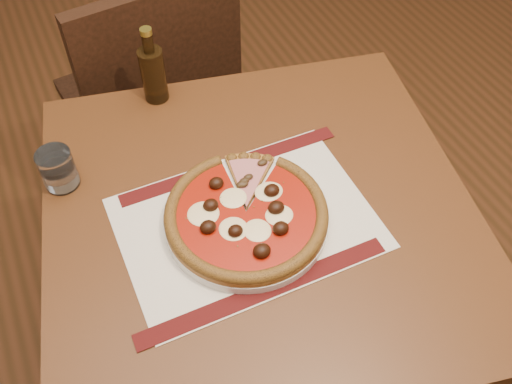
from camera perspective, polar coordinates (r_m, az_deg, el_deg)
table at (r=1.15m, az=0.42°, el=-4.85°), size 0.95×0.95×0.75m
chair_far at (r=1.67m, az=-10.10°, el=9.38°), size 0.47×0.47×0.91m
placemat at (r=1.05m, az=-0.96°, el=-3.10°), size 0.46×0.33×0.00m
plate at (r=1.04m, az=-0.97°, el=-2.78°), size 0.30×0.30×0.02m
pizza at (r=1.03m, az=-0.98°, el=-2.13°), size 0.30×0.30×0.04m
ham_slice at (r=1.09m, az=-0.05°, el=1.73°), size 0.10×0.14×0.02m
water_glass at (r=1.14m, az=-19.20°, el=2.18°), size 0.08×0.08×0.08m
bottle at (r=1.26m, az=-10.26°, el=11.70°), size 0.05×0.05×0.18m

